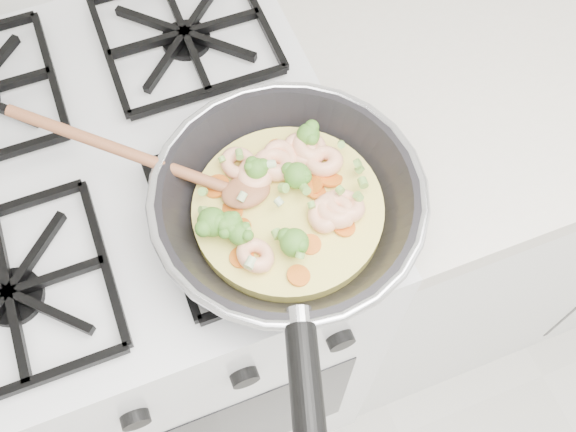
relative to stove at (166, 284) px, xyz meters
name	(u,v)px	position (x,y,z in m)	size (l,w,h in m)	color
stove	(166,284)	(0.00, 0.00, 0.00)	(0.60, 0.60, 0.92)	white
counter_right	(533,157)	(0.80, 0.00, -0.01)	(1.00, 0.60, 0.90)	white
skillet	(287,206)	(0.18, -0.18, 0.50)	(0.43, 0.52, 0.10)	black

